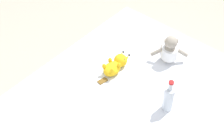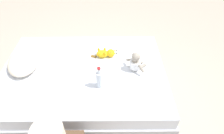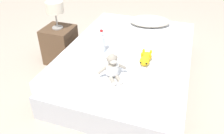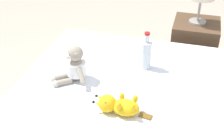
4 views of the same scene
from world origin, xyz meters
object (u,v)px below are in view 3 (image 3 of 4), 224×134
at_px(pillow, 150,21).
at_px(bedside_lamp, 55,8).
at_px(glass_bottle, 102,43).
at_px(nightstand, 60,45).
at_px(plush_monkey, 112,68).
at_px(plush_yellow_creature, 146,58).
at_px(bed, 129,63).

height_order(pillow, bedside_lamp, bedside_lamp).
bearing_deg(bedside_lamp, glass_bottle, -22.32).
bearing_deg(nightstand, bedside_lamp, 0.00).
height_order(plush_monkey, bedside_lamp, bedside_lamp).
bearing_deg(plush_yellow_creature, nightstand, 163.80).
height_order(bed, pillow, pillow).
bearing_deg(plush_monkey, nightstand, 144.58).
distance_m(pillow, plush_monkey, 1.31).
height_order(plush_yellow_creature, glass_bottle, glass_bottle).
bearing_deg(glass_bottle, nightstand, 157.68).
xyz_separation_m(plush_yellow_creature, bedside_lamp, (-1.22, 0.35, 0.27)).
relative_size(pillow, glass_bottle, 2.36).
bearing_deg(nightstand, plush_monkey, -35.42).
height_order(pillow, nightstand, pillow).
bearing_deg(glass_bottle, plush_monkey, -57.28).
bearing_deg(plush_yellow_creature, bed, 132.25).
distance_m(plush_yellow_creature, glass_bottle, 0.50).
height_order(bed, glass_bottle, glass_bottle).
bearing_deg(pillow, nightstand, -150.53).
xyz_separation_m(pillow, nightstand, (-1.08, -0.61, -0.25)).
relative_size(pillow, bedside_lamp, 1.80).
distance_m(pillow, bedside_lamp, 1.26).
distance_m(plush_monkey, bedside_lamp, 1.23).
bearing_deg(glass_bottle, plush_yellow_creature, -6.56).
height_order(glass_bottle, nightstand, glass_bottle).
xyz_separation_m(bed, nightstand, (-0.98, 0.09, 0.03)).
distance_m(glass_bottle, nightstand, 0.84).
relative_size(nightstand, bedside_lamp, 1.43).
xyz_separation_m(bed, plush_monkey, (-0.00, -0.61, 0.32)).
relative_size(bed, glass_bottle, 7.45).
xyz_separation_m(plush_monkey, bedside_lamp, (-0.98, 0.70, 0.22)).
bearing_deg(bed, plush_monkey, -90.07).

